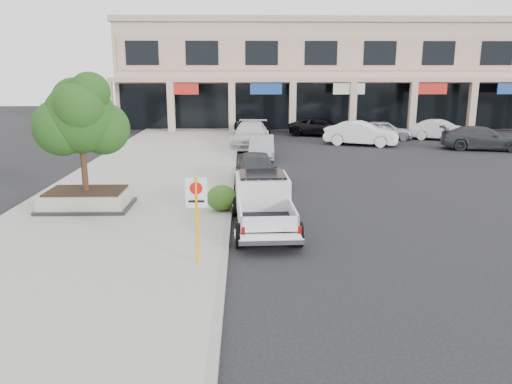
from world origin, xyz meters
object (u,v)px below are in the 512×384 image
at_px(planter, 87,199).
at_px(lot_car_a, 359,132).
at_px(curb_car_a, 256,169).
at_px(planter_tree, 85,118).
at_px(no_parking_sign, 197,208).
at_px(lot_car_c, 482,138).
at_px(curb_car_d, 252,129).
at_px(lot_car_d, 321,127).
at_px(lot_car_e, 384,130).
at_px(curb_car_b, 261,147).
at_px(pickup_truck, 264,204).
at_px(lot_car_f, 441,130).
at_px(curb_car_c, 250,135).
at_px(lot_car_b, 361,133).

relative_size(planter, lot_car_a, 0.79).
distance_m(curb_car_a, lot_car_a, 16.27).
bearing_deg(planter_tree, lot_car_a, 52.33).
xyz_separation_m(planter, lot_car_a, (14.14, 18.29, 0.22)).
bearing_deg(no_parking_sign, curb_car_a, 79.77).
bearing_deg(lot_car_c, curb_car_d, 80.28).
xyz_separation_m(planter, lot_car_d, (11.86, 21.65, 0.22)).
xyz_separation_m(lot_car_a, lot_car_e, (2.12, 1.05, 0.02)).
bearing_deg(no_parking_sign, curb_car_b, 82.47).
bearing_deg(curb_car_b, pickup_truck, -89.69).
relative_size(planter, lot_car_d, 0.64).
relative_size(planter_tree, curb_car_d, 0.77).
distance_m(curb_car_d, lot_car_f, 14.19).
xyz_separation_m(no_parking_sign, curb_car_c, (1.63, 21.34, -0.79)).
height_order(curb_car_c, lot_car_c, curb_car_c).
bearing_deg(curb_car_b, lot_car_c, 13.30).
xyz_separation_m(planter, pickup_truck, (6.42, -2.20, 0.36)).
distance_m(lot_car_c, lot_car_e, 7.18).
bearing_deg(curb_car_a, planter_tree, -149.53).
bearing_deg(curb_car_c, pickup_truck, -84.27).
xyz_separation_m(planter, curb_car_a, (6.29, 4.04, 0.28)).
bearing_deg(lot_car_e, lot_car_b, 148.31).
bearing_deg(curb_car_d, lot_car_d, 6.73).
distance_m(lot_car_a, lot_car_d, 4.06).
xyz_separation_m(curb_car_b, lot_car_f, (13.67, 7.67, 0.06)).
bearing_deg(curb_car_c, curb_car_b, -77.44).
bearing_deg(lot_car_d, curb_car_d, 120.47).
xyz_separation_m(curb_car_b, lot_car_d, (5.07, 10.33, 0.02)).
xyz_separation_m(pickup_truck, curb_car_d, (-0.07, 22.65, -0.11)).
distance_m(pickup_truck, lot_car_d, 24.46).
bearing_deg(curb_car_b, lot_car_e, 42.14).
height_order(lot_car_d, lot_car_e, lot_car_e).
xyz_separation_m(lot_car_c, lot_car_f, (-0.87, 4.72, -0.02)).
xyz_separation_m(lot_car_e, lot_car_f, (4.21, -0.35, 0.03)).
bearing_deg(pickup_truck, lot_car_b, 65.89).
height_order(curb_car_a, lot_car_c, lot_car_c).
distance_m(pickup_truck, curb_car_d, 22.66).
distance_m(curb_car_c, lot_car_d, 8.13).
distance_m(curb_car_b, lot_car_a, 10.13).
height_order(curb_car_b, lot_car_b, lot_car_b).
relative_size(no_parking_sign, pickup_truck, 0.43).
bearing_deg(no_parking_sign, lot_car_e, 64.82).
xyz_separation_m(curb_car_b, lot_car_c, (14.54, 2.94, 0.08)).
distance_m(curb_car_c, lot_car_f, 14.62).
height_order(no_parking_sign, lot_car_c, no_parking_sign).
bearing_deg(no_parking_sign, lot_car_c, 49.72).
bearing_deg(curb_car_d, curb_car_a, -95.73).
height_order(no_parking_sign, curb_car_c, no_parking_sign).
bearing_deg(pickup_truck, planter_tree, 157.11).
distance_m(pickup_truck, lot_car_b, 20.09).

